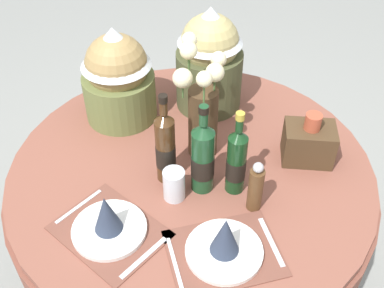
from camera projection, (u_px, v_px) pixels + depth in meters
The scene contains 13 objects.
ground at pixel (191, 277), 2.22m from camera, with size 8.00×8.00×0.00m, color gray.
dining_table at pixel (191, 190), 1.82m from camera, with size 1.36×1.36×0.73m.
place_setting_left at pixel (108, 222), 1.48m from camera, with size 0.43×0.41×0.16m.
place_setting_right at pixel (225, 244), 1.42m from camera, with size 0.41×0.36×0.16m.
flower_vase at pixel (202, 107), 1.66m from camera, with size 0.17×0.21×0.46m.
wine_bottle_left at pixel (203, 158), 1.57m from camera, with size 0.08×0.08×0.35m.
wine_bottle_centre at pixel (165, 148), 1.60m from camera, with size 0.07×0.07×0.36m.
wine_bottle_right at pixel (236, 161), 1.57m from camera, with size 0.07×0.07×0.33m.
tumbler_near_left at pixel (174, 185), 1.59m from camera, with size 0.08×0.08×0.12m, color silver.
pepper_mill at pixel (256, 188), 1.53m from camera, with size 0.05×0.05×0.20m.
gift_tub_back_left at pixel (117, 72), 1.83m from camera, with size 0.29×0.29×0.40m.
gift_tub_back_centre at pixel (210, 56), 1.87m from camera, with size 0.27×0.27×0.44m.
woven_basket_side_right at pixel (309, 142), 1.72m from camera, with size 0.18×0.13×0.20m.
Camera 1 is at (0.12, -1.24, 1.95)m, focal length 44.29 mm.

